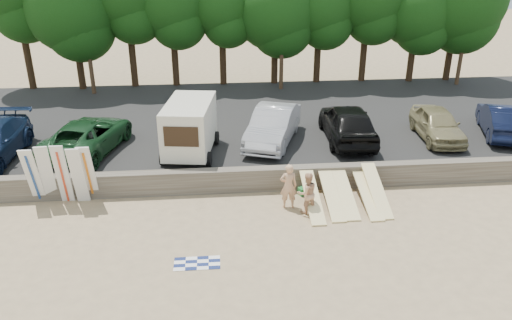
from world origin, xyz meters
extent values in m
plane|color=tan|center=(0.00, 0.00, 0.00)|extent=(120.00, 120.00, 0.00)
cube|color=#6B6356|center=(0.00, 3.00, 0.50)|extent=(44.00, 0.50, 1.00)
cube|color=#282828|center=(0.00, 10.50, 0.35)|extent=(44.00, 14.50, 0.70)
cylinder|color=#382616|center=(-14.25, 17.60, 2.89)|extent=(0.44, 0.44, 4.38)
cylinder|color=#382616|center=(-10.96, 17.23, 2.48)|extent=(0.44, 0.44, 3.56)
sphere|color=#174A15|center=(-10.96, 17.23, 5.95)|extent=(5.91, 5.91, 5.91)
cylinder|color=#382616|center=(-7.62, 17.60, 2.78)|extent=(0.44, 0.44, 4.15)
cylinder|color=#382616|center=(-4.88, 17.60, 2.58)|extent=(0.44, 0.44, 3.75)
cylinder|color=#382616|center=(-1.71, 17.60, 2.52)|extent=(0.44, 0.44, 3.63)
sphere|color=#174A15|center=(-1.71, 17.60, 6.07)|extent=(4.49, 4.49, 4.49)
cylinder|color=#382616|center=(1.75, 17.52, 2.39)|extent=(0.44, 0.44, 3.38)
sphere|color=#174A15|center=(1.75, 17.52, 5.69)|extent=(5.61, 5.61, 5.61)
cylinder|color=#382616|center=(4.68, 17.60, 2.48)|extent=(0.44, 0.44, 3.55)
sphere|color=#174A15|center=(4.68, 17.60, 5.95)|extent=(4.86, 4.86, 4.86)
cylinder|color=#382616|center=(7.87, 17.60, 2.65)|extent=(0.44, 0.44, 3.91)
cylinder|color=#382616|center=(11.12, 17.20, 2.35)|extent=(0.44, 0.44, 3.30)
sphere|color=#174A15|center=(11.12, 17.20, 5.58)|extent=(5.10, 5.10, 5.10)
cylinder|color=#382616|center=(13.81, 17.27, 2.54)|extent=(0.44, 0.44, 3.69)
cylinder|color=#473321|center=(-10.00, 16.00, 5.20)|extent=(0.26, 0.26, 9.00)
cylinder|color=#473321|center=(2.00, 16.00, 5.20)|extent=(0.26, 0.26, 9.00)
cylinder|color=#473321|center=(14.00, 16.00, 5.20)|extent=(0.26, 0.26, 9.00)
cube|color=beige|center=(-3.57, 5.49, 2.09)|extent=(2.45, 4.06, 2.10)
cube|color=black|center=(-3.85, 3.58, 2.28)|extent=(1.42, 0.25, 0.86)
cylinder|color=black|center=(-4.74, 4.41, 1.02)|extent=(0.28, 0.65, 0.63)
cylinder|color=black|center=(-2.76, 4.11, 1.02)|extent=(0.28, 0.65, 0.63)
cylinder|color=black|center=(-4.38, 6.87, 1.02)|extent=(0.28, 0.65, 0.63)
cylinder|color=black|center=(-2.39, 6.57, 1.02)|extent=(0.28, 0.65, 0.63)
imported|color=#163D1F|center=(-8.24, 6.23, 1.47)|extent=(3.85, 6.01, 1.54)
imported|color=#B0B0B6|center=(0.32, 6.59, 1.55)|extent=(3.41, 5.44, 1.69)
imported|color=black|center=(3.91, 6.53, 1.61)|extent=(2.39, 5.42, 1.81)
imported|color=#8A8057|center=(8.33, 6.37, 1.45)|extent=(2.13, 4.53, 1.50)
imported|color=black|center=(11.73, 6.57, 1.48)|extent=(3.08, 5.03, 1.56)
cube|color=silver|center=(-9.55, 2.49, 1.26)|extent=(0.51, 0.80, 2.51)
cube|color=silver|center=(-9.06, 2.59, 1.28)|extent=(0.56, 0.67, 2.55)
cube|color=silver|center=(-8.44, 2.53, 1.28)|extent=(0.51, 0.53, 2.57)
cube|color=silver|center=(-7.81, 2.36, 1.26)|extent=(0.51, 0.73, 2.53)
cube|color=silver|center=(-7.47, 2.55, 1.26)|extent=(0.50, 0.76, 2.52)
cube|color=beige|center=(1.22, 1.30, 0.47)|extent=(0.56, 2.89, 0.95)
cube|color=beige|center=(2.01, 1.46, 0.47)|extent=(0.56, 2.89, 0.94)
cube|color=beige|center=(2.58, 1.52, 0.48)|extent=(0.56, 2.89, 0.95)
cube|color=beige|center=(3.46, 1.42, 0.42)|extent=(0.56, 2.92, 0.85)
cube|color=beige|center=(3.83, 1.48, 0.56)|extent=(0.56, 2.84, 1.11)
imported|color=tan|center=(0.29, 1.43, 0.92)|extent=(0.68, 0.46, 1.83)
imported|color=tan|center=(0.93, 0.96, 0.83)|extent=(0.92, 0.78, 1.65)
cube|color=#238339|center=(1.08, 2.40, 0.16)|extent=(0.46, 0.42, 0.32)
cube|color=#C45A17|center=(2.89, 2.40, 0.11)|extent=(0.37, 0.35, 0.22)
plane|color=white|center=(-3.21, -2.02, 0.01)|extent=(1.51, 1.51, 0.00)
camera|label=1|loc=(-2.53, -15.61, 9.60)|focal=35.00mm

